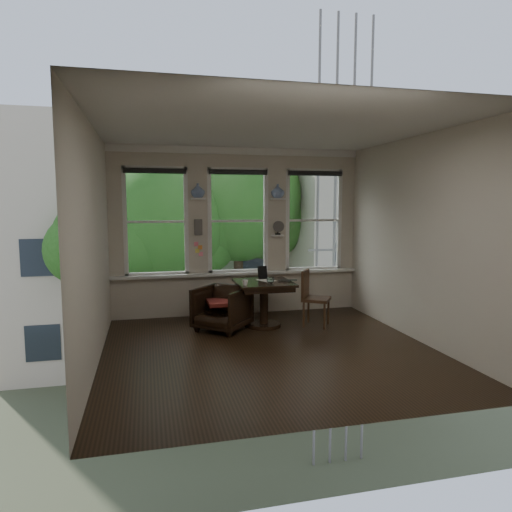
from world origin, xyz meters
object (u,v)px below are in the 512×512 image
object	(u,v)px
armchair_left	(222,308)
mug	(245,283)
table	(264,304)
side_chair_right	(316,299)
laptop	(287,281)

from	to	relation	value
armchair_left	mug	size ratio (longest dim) A/B	8.36
table	side_chair_right	xyz separation A→B (m)	(0.85, -0.17, 0.09)
table	laptop	xyz separation A→B (m)	(0.37, -0.11, 0.39)
armchair_left	laptop	world-z (taller)	laptop
armchair_left	side_chair_right	size ratio (longest dim) A/B	0.84
table	side_chair_right	world-z (taller)	side_chair_right
armchair_left	mug	world-z (taller)	mug
side_chair_right	mug	world-z (taller)	side_chair_right
laptop	mug	size ratio (longest dim) A/B	3.37
armchair_left	side_chair_right	bearing A→B (deg)	36.19
table	laptop	distance (m)	0.54
laptop	mug	world-z (taller)	mug
table	armchair_left	world-z (taller)	table
armchair_left	side_chair_right	xyz separation A→B (m)	(1.55, -0.12, 0.11)
mug	side_chair_right	bearing A→B (deg)	4.43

